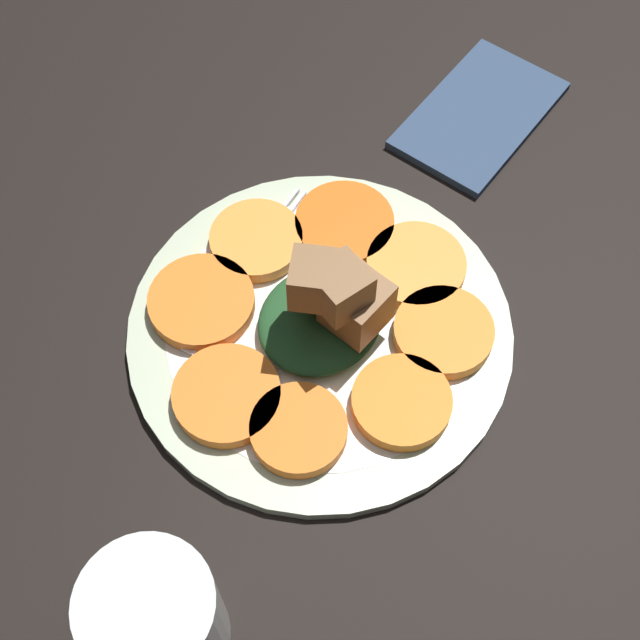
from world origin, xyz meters
TOP-DOWN VIEW (x-y plane):
  - table_slab at (0.00, 0.00)cm, footprint 120.00×120.00cm
  - plate at (0.00, 0.00)cm, footprint 29.15×29.15cm
  - carrot_slice_0 at (3.97, -8.26)cm, footprint 8.10×8.10cm
  - carrot_slice_1 at (8.79, -1.73)cm, footprint 7.80×7.80cm
  - carrot_slice_2 at (7.80, 3.99)cm, footprint 6.91×6.91cm
  - carrot_slice_3 at (1.71, 8.55)cm, footprint 7.21×7.21cm
  - carrot_slice_4 at (-4.87, 7.82)cm, footprint 7.49×7.49cm
  - carrot_slice_5 at (-8.52, 2.91)cm, footprint 7.73×7.73cm
  - carrot_slice_6 at (-8.40, -3.88)cm, footprint 7.93×7.93cm
  - carrot_slice_7 at (-2.95, -8.52)cm, footprint 7.37×7.37cm
  - center_pile at (-0.44, 0.75)cm, footprint 9.86×8.98cm
  - fork at (-1.23, -7.37)cm, footprint 17.25×3.45cm
  - water_glass at (23.52, 5.48)cm, footprint 8.09×8.09cm
  - napkin at (-25.96, -1.90)cm, footprint 15.65×9.39cm

SIDE VIEW (x-z plane):
  - table_slab at x=0.00cm, z-range 0.00..2.00cm
  - napkin at x=-25.96cm, z-range 2.00..2.80cm
  - plate at x=0.00cm, z-range 1.99..3.04cm
  - fork at x=-1.23cm, z-range 3.10..3.50cm
  - carrot_slice_0 at x=3.97cm, z-range 3.10..4.32cm
  - carrot_slice_1 at x=8.79cm, z-range 3.10..4.32cm
  - carrot_slice_2 at x=7.80cm, z-range 3.10..4.32cm
  - carrot_slice_3 at x=1.71cm, z-range 3.10..4.32cm
  - carrot_slice_4 at x=-4.87cm, z-range 3.10..4.32cm
  - carrot_slice_5 at x=-8.52cm, z-range 3.10..4.32cm
  - carrot_slice_6 at x=-8.40cm, z-range 3.10..4.32cm
  - carrot_slice_7 at x=-2.95cm, z-range 3.10..4.32cm
  - center_pile at x=-0.44cm, z-range 1.97..10.90cm
  - water_glass at x=23.52cm, z-range 2.00..11.20cm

